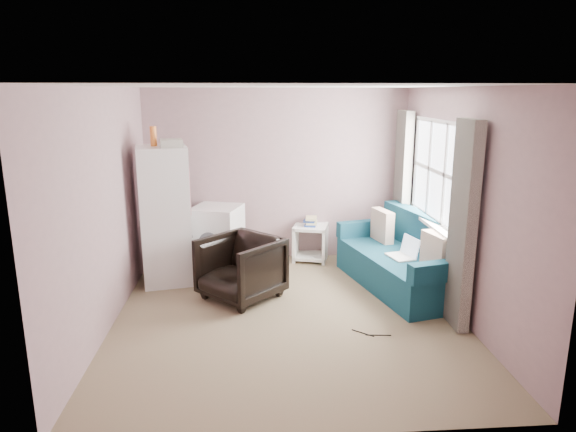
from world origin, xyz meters
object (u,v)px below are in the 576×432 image
Objects in this scene: armchair at (241,265)px; washing_machine at (217,236)px; sofa at (406,261)px; side_table at (311,240)px; fridge at (165,215)px.

washing_machine reaches higher than armchair.
sofa reaches higher than armchair.
armchair is 1.72m from side_table.
armchair is at bearing -125.92° from side_table.
washing_machine is 1.35× the size of side_table.
sofa is at bearing -3.05° from washing_machine.
side_table is at bearing 26.84° from washing_machine.
fridge is at bearing -120.70° from washing_machine.
fridge is 2.20m from side_table.
fridge is 0.92× the size of sofa.
side_table is at bearing 9.35° from fridge.
washing_machine is at bearing -171.24° from side_table.
armchair is 1.26m from fridge.
fridge is 3.14m from sofa.
fridge is (-0.97, 0.64, 0.48)m from armchair.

